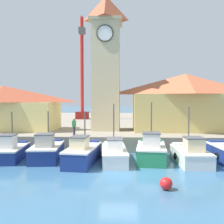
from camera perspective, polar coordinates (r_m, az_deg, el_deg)
name	(u,v)px	position (r m, az deg, el deg)	size (l,w,h in m)	color
ground_plane	(118,173)	(17.19, 1.36, -13.15)	(300.00, 300.00, 0.00)	#386689
quay_wharf	(122,124)	(42.98, 2.29, -2.54)	(120.00, 40.00, 1.38)	gray
fishing_boat_left_outer	(10,151)	(22.04, -21.32, -7.91)	(2.48, 4.44, 3.71)	navy
fishing_boat_left_inner	(47,150)	(21.15, -13.98, -8.11)	(2.52, 4.58, 3.77)	navy
fishing_boat_mid_left	(83,153)	(19.55, -6.41, -8.90)	(2.33, 5.07, 3.80)	navy
fishing_boat_center	(114,153)	(19.90, 0.46, -8.97)	(2.24, 5.31, 4.34)	silver
fishing_boat_mid_right	(151,151)	(20.39, 8.52, -8.36)	(2.50, 4.64, 4.49)	#237A4C
fishing_boat_right_inner	(191,154)	(20.34, 16.76, -8.76)	(2.31, 4.73, 4.16)	silver
clock_tower	(106,60)	(28.55, -1.31, 11.33)	(3.42, 3.42, 15.90)	beige
warehouse_left	(4,107)	(30.86, -22.53, 0.96)	(11.82, 5.52, 4.78)	#E5D17A
warehouse_right	(185,101)	(29.03, 15.67, 2.23)	(11.43, 5.85, 6.03)	tan
port_crane_far	(82,80)	(44.40, -6.54, 6.93)	(2.49, 8.61, 17.11)	maroon
mooring_buoy	(166,183)	(14.43, 11.69, -14.99)	(0.67, 0.67, 0.67)	red
dock_worker_near_tower	(74,127)	(24.04, -8.26, -3.17)	(0.34, 0.22, 1.62)	#33333D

